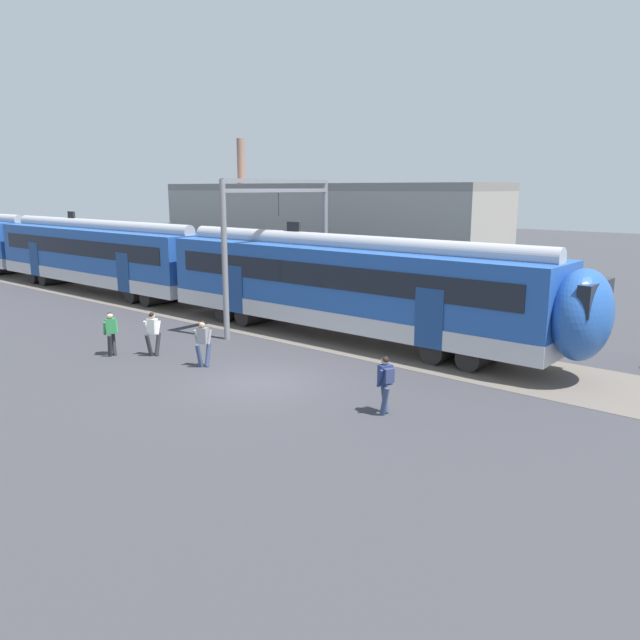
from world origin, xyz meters
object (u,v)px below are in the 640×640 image
(pedestrian_green, at_px, (111,330))
(pedestrian_navy, at_px, (385,380))
(commuter_train, at_px, (105,255))
(pedestrian_white, at_px, (153,331))
(pedestrian_grey, at_px, (203,340))

(pedestrian_green, distance_m, pedestrian_navy, 11.41)
(commuter_train, height_order, pedestrian_green, commuter_train)
(commuter_train, bearing_deg, pedestrian_navy, -14.57)
(commuter_train, height_order, pedestrian_white, commuter_train)
(pedestrian_grey, relative_size, pedestrian_navy, 1.00)
(commuter_train, relative_size, pedestrian_navy, 33.99)
(pedestrian_green, bearing_deg, pedestrian_grey, 17.85)
(pedestrian_grey, distance_m, pedestrian_navy, 7.51)
(commuter_train, relative_size, pedestrian_white, 33.99)
(pedestrian_grey, xyz_separation_m, pedestrian_navy, (7.51, 0.19, 0.03))
(pedestrian_green, bearing_deg, pedestrian_navy, 7.16)
(pedestrian_green, relative_size, pedestrian_white, 1.00)
(commuter_train, distance_m, pedestrian_green, 15.08)
(pedestrian_green, bearing_deg, pedestrian_white, 38.93)
(pedestrian_white, height_order, pedestrian_navy, same)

